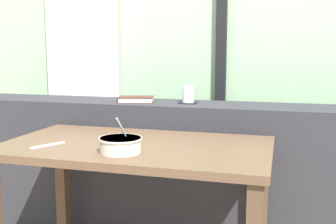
# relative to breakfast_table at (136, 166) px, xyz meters

# --- Properties ---
(outdoor_backdrop) EXTENTS (4.80, 0.08, 2.80)m
(outdoor_backdrop) POSITION_rel_breakfast_table_xyz_m (0.06, 1.13, 0.78)
(outdoor_backdrop) COLOR #9EC699
(outdoor_backdrop) RESTS_ON ground
(curtain_left_panel) EXTENTS (0.56, 0.06, 2.50)m
(curtain_left_panel) POSITION_rel_breakfast_table_xyz_m (-0.80, 1.03, 0.63)
(curtain_left_panel) COLOR white
(curtain_left_panel) RESTS_ON ground
(window_divider_post) EXTENTS (0.07, 0.05, 2.60)m
(window_divider_post) POSITION_rel_breakfast_table_xyz_m (0.24, 1.06, 0.68)
(window_divider_post) COLOR black
(window_divider_post) RESTS_ON ground
(dark_console_ledge) EXTENTS (2.80, 0.36, 0.85)m
(dark_console_ledge) POSITION_rel_breakfast_table_xyz_m (0.06, 0.59, -0.20)
(dark_console_ledge) COLOR #2D2D33
(dark_console_ledge) RESTS_ON ground
(breakfast_table) EXTENTS (1.25, 0.70, 0.73)m
(breakfast_table) POSITION_rel_breakfast_table_xyz_m (0.00, 0.00, 0.00)
(breakfast_table) COLOR brown
(breakfast_table) RESTS_ON ground
(coaster_square) EXTENTS (0.10, 0.10, 0.00)m
(coaster_square) POSITION_rel_breakfast_table_xyz_m (0.11, 0.59, 0.23)
(coaster_square) COLOR black
(coaster_square) RESTS_ON dark_console_ledge
(juice_glass) EXTENTS (0.07, 0.07, 0.10)m
(juice_glass) POSITION_rel_breakfast_table_xyz_m (0.11, 0.59, 0.28)
(juice_glass) COLOR white
(juice_glass) RESTS_ON coaster_square
(closed_book) EXTENTS (0.24, 0.19, 0.03)m
(closed_book) POSITION_rel_breakfast_table_xyz_m (-0.21, 0.57, 0.24)
(closed_book) COLOR #47231E
(closed_book) RESTS_ON dark_console_ledge
(soup_bowl) EXTENTS (0.19, 0.19, 0.15)m
(soup_bowl) POSITION_rel_breakfast_table_xyz_m (-0.00, -0.17, 0.14)
(soup_bowl) COLOR beige
(soup_bowl) RESTS_ON breakfast_table
(fork_utensil) EXTENTS (0.09, 0.16, 0.01)m
(fork_utensil) POSITION_rel_breakfast_table_xyz_m (-0.37, -0.15, 0.11)
(fork_utensil) COLOR silver
(fork_utensil) RESTS_ON breakfast_table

